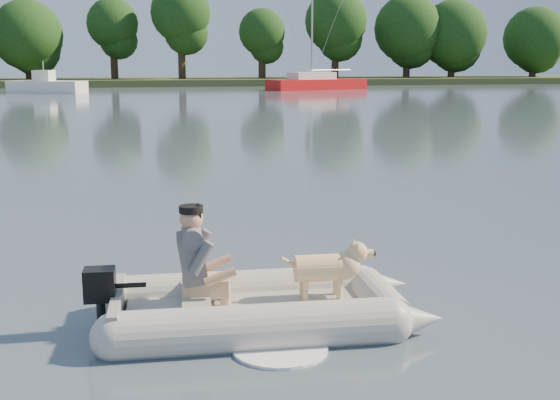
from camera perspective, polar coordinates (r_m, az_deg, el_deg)
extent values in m
plane|color=slate|center=(6.78, -0.33, -8.92)|extent=(160.00, 160.00, 0.00)
cube|color=#47512D|center=(68.27, -11.20, 9.37)|extent=(160.00, 12.00, 0.70)
cylinder|color=#332316|center=(68.11, -19.70, 9.95)|extent=(0.70, 0.70, 2.94)
sphere|color=#204F1A|center=(68.14, -19.88, 12.49)|extent=(6.27, 6.27, 6.27)
cylinder|color=#332316|center=(68.19, -13.32, 10.62)|extent=(0.70, 0.70, 3.67)
sphere|color=#204F1A|center=(68.27, -13.47, 13.78)|extent=(4.69, 4.69, 4.69)
cylinder|color=#332316|center=(66.57, -7.98, 11.06)|extent=(0.70, 0.70, 4.29)
sphere|color=#204F1A|center=(66.70, -8.09, 14.85)|extent=(5.43, 5.43, 5.43)
cylinder|color=#332316|center=(67.84, -1.47, 10.71)|extent=(0.70, 0.70, 3.21)
sphere|color=#204F1A|center=(67.88, -1.48, 13.50)|extent=(4.41, 4.41, 4.41)
cylinder|color=#332316|center=(70.18, 4.50, 11.00)|extent=(0.70, 0.70, 3.94)
sphere|color=#204F1A|center=(70.28, 4.55, 14.30)|extent=(6.03, 6.03, 6.03)
cylinder|color=#332316|center=(72.96, 10.24, 10.70)|extent=(0.70, 0.70, 3.52)
sphere|color=#204F1A|center=(73.02, 10.34, 13.54)|extent=(6.68, 6.68, 6.68)
cylinder|color=#332316|center=(74.68, 13.76, 10.45)|extent=(0.70, 0.70, 3.21)
sphere|color=#204F1A|center=(74.72, 13.88, 12.98)|extent=(6.79, 6.79, 6.79)
cylinder|color=#332316|center=(78.75, 19.85, 10.05)|extent=(0.70, 0.70, 2.96)
sphere|color=#204F1A|center=(78.78, 20.00, 12.26)|extent=(6.40, 6.40, 6.40)
cube|color=red|center=(56.74, 3.01, 9.26)|extent=(8.51, 4.92, 1.02)
cube|color=white|center=(56.44, 2.58, 10.03)|extent=(3.97, 2.88, 0.61)
cylinder|color=#A5A5AA|center=(56.54, 2.63, 14.95)|extent=(0.16, 0.16, 10.20)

